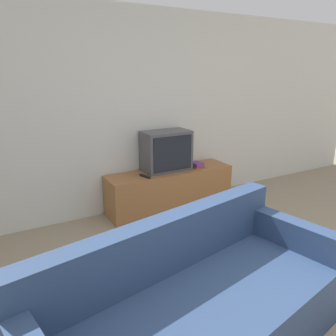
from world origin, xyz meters
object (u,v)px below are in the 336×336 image
object	(u,v)px
couch	(196,316)
book_stack	(197,165)
tv_stand	(170,189)
remote_on_stand	(145,176)
television	(166,151)

from	to	relation	value
couch	book_stack	bearing A→B (deg)	45.19
tv_stand	couch	distance (m)	2.47
tv_stand	remote_on_stand	size ratio (longest dim) A/B	9.45
television	book_stack	xyz separation A→B (m)	(0.44, -0.09, -0.23)
television	couch	world-z (taller)	television
couch	book_stack	xyz separation A→B (m)	(1.48, 2.18, 0.27)
couch	remote_on_stand	xyz separation A→B (m)	(0.65, 2.12, 0.25)
book_stack	remote_on_stand	xyz separation A→B (m)	(-0.83, -0.06, -0.02)
tv_stand	book_stack	size ratio (longest dim) A/B	8.02
remote_on_stand	tv_stand	bearing A→B (deg)	13.23
book_stack	television	bearing A→B (deg)	168.93
television	book_stack	size ratio (longest dim) A/B	2.90
couch	remote_on_stand	distance (m)	2.23
couch	television	bearing A→B (deg)	54.65
book_stack	remote_on_stand	bearing A→B (deg)	-175.59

